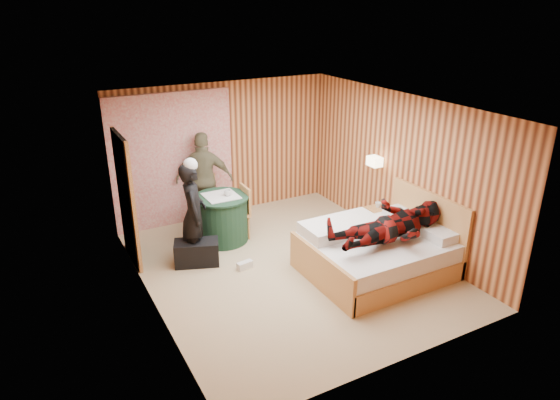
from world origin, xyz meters
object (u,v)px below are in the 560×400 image
man_on_bed (393,216)px  nightstand (381,224)px  man_at_table (205,179)px  chair_far (207,197)px  wall_lamp (375,161)px  chair_near (240,208)px  bed (377,252)px  woman_standing (194,213)px  round_table (222,218)px  duffel_bag (197,253)px

man_on_bed → nightstand: bearing=55.6°
nightstand → man_at_table: man_at_table is taller
man_on_bed → man_at_table: bearing=118.6°
chair_far → man_on_bed: size_ratio=0.53×
wall_lamp → chair_near: size_ratio=0.28×
chair_near → man_at_table: 0.92m
bed → man_on_bed: 0.70m
bed → man_on_bed: size_ratio=1.17×
wall_lamp → woman_standing: bearing=171.8°
chair_far → chair_near: 0.81m
wall_lamp → man_on_bed: bearing=-118.6°
wall_lamp → bed: wall_lamp is taller
wall_lamp → man_on_bed: 1.64m
chair_far → woman_standing: size_ratio=0.58×
wall_lamp → bed: (-0.80, -1.19, -0.98)m
woman_standing → round_table: bearing=-37.1°
chair_far → woman_standing: 1.37m
nightstand → chair_near: (-2.09, 1.23, 0.25)m
woman_standing → man_at_table: man_at_table is taller
bed → nightstand: bed is taller
round_table → bed: bearing=-51.5°
chair_far → bed: bearing=-57.4°
chair_near → woman_standing: size_ratio=0.57×
chair_near → man_on_bed: (1.36, -2.30, 0.46)m
bed → round_table: size_ratio=2.23×
round_table → chair_far: (0.00, 0.73, 0.13)m
nightstand → round_table: round_table is taller
nightstand → chair_near: chair_near is taller
duffel_bag → man_at_table: size_ratio=0.39×
duffel_bag → man_on_bed: man_on_bed is taller
bed → nightstand: size_ratio=3.68×
nightstand → round_table: size_ratio=0.61×
nightstand → duffel_bag: size_ratio=0.83×
bed → duffel_bag: bed is taller
round_table → chair_near: chair_near is taller
bed → man_at_table: size_ratio=1.20×
bed → duffel_bag: 2.78m
chair_far → man_on_bed: 3.51m
round_table → chair_near: 0.35m
chair_far → woman_standing: (-0.64, -1.18, 0.26)m
nightstand → woman_standing: size_ratio=0.35×
round_table → chair_far: size_ratio=0.99×
wall_lamp → woman_standing: 3.17m
wall_lamp → nightstand: bearing=-97.0°
chair_far → chair_near: size_ratio=1.01×
chair_near → man_at_table: man_at_table is taller
nightstand → chair_near: size_ratio=0.61×
duffel_bag → nightstand: bearing=8.2°
woman_standing → man_on_bed: (2.32, -1.86, 0.18)m
chair_near → man_on_bed: bearing=32.7°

